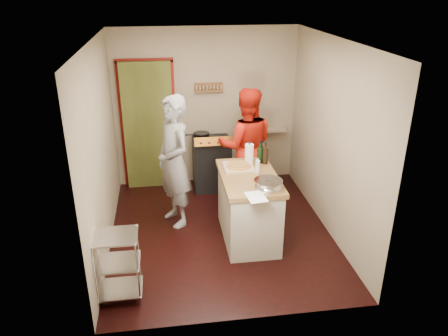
{
  "coord_description": "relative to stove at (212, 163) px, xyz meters",
  "views": [
    {
      "loc": [
        -0.7,
        -5.23,
        3.25
      ],
      "look_at": [
        0.05,
        0.0,
        0.96
      ],
      "focal_mm": 35.0,
      "sensor_mm": 36.0,
      "label": 1
    }
  ],
  "objects": [
    {
      "name": "floor",
      "position": [
        -0.05,
        -1.42,
        -0.45
      ],
      "size": [
        3.5,
        3.5,
        0.0
      ],
      "primitive_type": "plane",
      "color": "black",
      "rests_on": "ground"
    },
    {
      "name": "person_red",
      "position": [
        0.48,
        -0.49,
        0.45
      ],
      "size": [
        0.94,
        0.76,
        1.8
      ],
      "primitive_type": "imported",
      "rotation": [
        0.0,
        0.0,
        3.05
      ],
      "color": "red",
      "rests_on": "ground"
    },
    {
      "name": "back_wall",
      "position": [
        -0.69,
        0.36,
        0.68
      ],
      "size": [
        3.0,
        0.44,
        2.6
      ],
      "color": "tan",
      "rests_on": "ground"
    },
    {
      "name": "wire_shelving",
      "position": [
        -1.33,
        -2.62,
        -0.01
      ],
      "size": [
        0.48,
        0.4,
        0.8
      ],
      "color": "silver",
      "rests_on": "ground"
    },
    {
      "name": "ceiling",
      "position": [
        -0.05,
        -1.42,
        2.16
      ],
      "size": [
        3.0,
        3.5,
        0.02
      ],
      "primitive_type": "cube",
      "color": "white",
      "rests_on": "back_wall"
    },
    {
      "name": "island",
      "position": [
        0.31,
        -1.62,
        0.04
      ],
      "size": [
        0.72,
        1.38,
        1.23
      ],
      "color": "#B7AF9C",
      "rests_on": "ground"
    },
    {
      "name": "left_wall",
      "position": [
        -1.55,
        -1.42,
        0.85
      ],
      "size": [
        0.04,
        3.5,
        2.6
      ],
      "primitive_type": "cube",
      "color": "tan",
      "rests_on": "ground"
    },
    {
      "name": "right_wall",
      "position": [
        1.45,
        -1.42,
        0.85
      ],
      "size": [
        0.04,
        3.5,
        2.6
      ],
      "primitive_type": "cube",
      "color": "tan",
      "rests_on": "ground"
    },
    {
      "name": "person_stripe",
      "position": [
        -0.64,
        -1.06,
        0.49
      ],
      "size": [
        0.69,
        0.81,
        1.87
      ],
      "primitive_type": "imported",
      "rotation": [
        0.0,
        0.0,
        -1.15
      ],
      "color": "silver",
      "rests_on": "ground"
    },
    {
      "name": "stove",
      "position": [
        0.0,
        0.0,
        0.0
      ],
      "size": [
        0.6,
        0.63,
        1.0
      ],
      "color": "black",
      "rests_on": "ground"
    }
  ]
}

